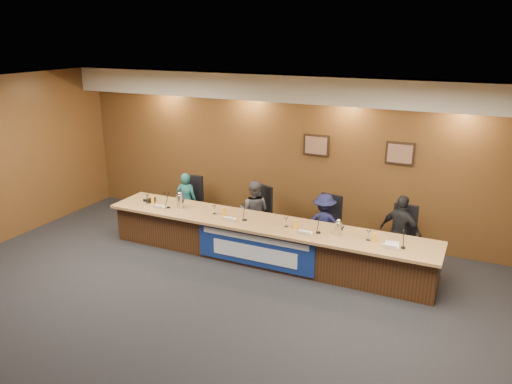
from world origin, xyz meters
TOP-DOWN VIEW (x-y plane):
  - floor at (0.00, 0.00)m, footprint 10.00×10.00m
  - ceiling at (0.00, 0.00)m, footprint 10.00×8.00m
  - wall_back at (0.00, 4.00)m, footprint 10.00×0.04m
  - soffit at (0.00, 3.75)m, footprint 10.00×0.50m
  - dais_body at (0.00, 2.40)m, footprint 6.00×0.80m
  - dais_top at (0.00, 2.35)m, footprint 6.10×0.95m
  - banner at (0.00, 1.99)m, footprint 2.20×0.02m
  - banner_text_upper at (0.00, 1.97)m, footprint 2.00×0.01m
  - banner_text_lower at (0.00, 1.97)m, footprint 1.60×0.01m
  - wall_photo_left at (0.40, 3.97)m, footprint 0.52×0.04m
  - wall_photo_right at (2.00, 3.97)m, footprint 0.52×0.04m
  - panelist_a at (-2.10, 3.11)m, footprint 0.48×0.36m
  - panelist_b at (-0.54, 3.11)m, footprint 0.67×0.56m
  - panelist_c at (0.89, 3.11)m, footprint 0.81×0.54m
  - panelist_d at (2.26, 3.11)m, footprint 0.84×0.56m
  - office_chair_a at (-2.10, 3.21)m, footprint 0.49×0.49m
  - office_chair_b at (-0.54, 3.21)m, footprint 0.62×0.62m
  - office_chair_c at (0.89, 3.21)m, footprint 0.55×0.55m
  - office_chair_d at (2.26, 3.21)m, footprint 0.51×0.51m
  - nameplate_a at (-2.09, 2.12)m, footprint 0.24×0.08m
  - microphone_a at (-1.95, 2.25)m, footprint 0.07×0.07m
  - juice_glass_a at (-2.37, 2.33)m, footprint 0.06×0.06m
  - water_glass_a at (-2.47, 2.29)m, footprint 0.08×0.08m
  - nameplate_b at (-0.58, 2.12)m, footprint 0.24×0.08m
  - microphone_b at (-0.33, 2.29)m, footprint 0.07×0.07m
  - juice_glass_b at (-0.78, 2.33)m, footprint 0.06×0.06m
  - water_glass_b at (-0.98, 2.34)m, footprint 0.08×0.08m
  - nameplate_c at (0.86, 2.09)m, footprint 0.24×0.08m
  - microphone_c at (1.05, 2.28)m, footprint 0.07×0.07m
  - juice_glass_c at (0.61, 2.32)m, footprint 0.06×0.06m
  - water_glass_c at (0.45, 2.32)m, footprint 0.08×0.08m
  - nameplate_d at (2.25, 2.14)m, footprint 0.24×0.08m
  - microphone_d at (2.44, 2.26)m, footprint 0.07×0.07m
  - juice_glass_d at (1.98, 2.30)m, footprint 0.06×0.06m
  - water_glass_d at (1.87, 2.33)m, footprint 0.08×0.08m
  - carafe_left at (-1.74, 2.34)m, footprint 0.13×0.13m
  - carafe_right at (1.37, 2.35)m, footprint 0.12×0.12m
  - speakerphone at (-2.48, 2.42)m, footprint 0.32×0.32m
  - paper_stack at (2.26, 2.32)m, footprint 0.26×0.33m

SIDE VIEW (x-z plane):
  - floor at x=0.00m, z-range 0.00..0.00m
  - banner_text_lower at x=0.00m, z-range 0.16..0.44m
  - dais_body at x=0.00m, z-range 0.00..0.70m
  - banner at x=0.00m, z-range 0.05..0.71m
  - office_chair_a at x=-2.10m, z-range 0.44..0.52m
  - office_chair_b at x=-0.54m, z-range 0.44..0.52m
  - office_chair_c at x=0.89m, z-range 0.44..0.52m
  - office_chair_d at x=2.26m, z-range 0.44..0.52m
  - banner_text_upper at x=0.00m, z-range 0.53..0.63m
  - panelist_c at x=0.89m, z-range 0.00..1.17m
  - panelist_a at x=-2.10m, z-range 0.00..1.20m
  - panelist_b at x=-0.54m, z-range 0.00..1.23m
  - panelist_d at x=2.26m, z-range 0.00..1.33m
  - dais_top at x=0.00m, z-range 0.70..0.75m
  - paper_stack at x=2.26m, z-range 0.75..0.76m
  - microphone_a at x=-1.95m, z-range 0.75..0.77m
  - microphone_b at x=-0.33m, z-range 0.75..0.77m
  - microphone_c at x=1.05m, z-range 0.75..0.77m
  - microphone_d at x=2.44m, z-range 0.75..0.77m
  - speakerphone at x=-2.48m, z-range 0.75..0.80m
  - nameplate_a at x=-2.09m, z-range 0.74..0.85m
  - nameplate_b at x=-0.58m, z-range 0.74..0.85m
  - nameplate_c at x=0.86m, z-range 0.74..0.85m
  - nameplate_d at x=2.25m, z-range 0.74..0.85m
  - juice_glass_a at x=-2.37m, z-range 0.75..0.90m
  - juice_glass_b at x=-0.78m, z-range 0.75..0.90m
  - juice_glass_c at x=0.61m, z-range 0.75..0.90m
  - juice_glass_d at x=1.98m, z-range 0.75..0.90m
  - water_glass_a at x=-2.47m, z-range 0.75..0.93m
  - water_glass_b at x=-0.98m, z-range 0.75..0.93m
  - water_glass_c at x=0.45m, z-range 0.75..0.93m
  - water_glass_d at x=1.87m, z-range 0.75..0.93m
  - carafe_right at x=1.37m, z-range 0.75..0.97m
  - carafe_left at x=-1.74m, z-range 0.75..1.01m
  - wall_back at x=0.00m, z-range 0.00..3.20m
  - wall_photo_left at x=0.40m, z-range 1.64..2.06m
  - wall_photo_right at x=2.00m, z-range 1.64..2.06m
  - soffit at x=0.00m, z-range 2.70..3.20m
  - ceiling at x=0.00m, z-range 3.18..3.22m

